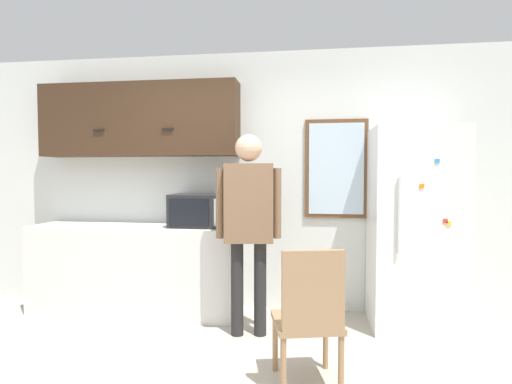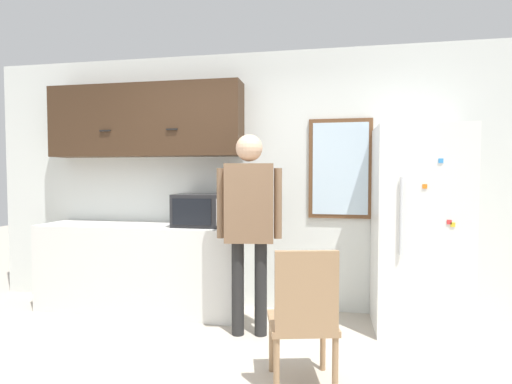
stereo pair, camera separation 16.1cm
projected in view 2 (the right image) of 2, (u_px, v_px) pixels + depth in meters
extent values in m
cube|color=silver|center=(253.00, 181.00, 4.26)|extent=(6.00, 0.06, 2.70)
cube|color=silver|center=(141.00, 267.00, 4.20)|extent=(2.12, 0.58, 0.90)
cube|color=#3D2819|center=(145.00, 121.00, 4.26)|extent=(2.12, 0.30, 0.76)
cube|color=black|center=(105.00, 131.00, 4.18)|extent=(0.12, 0.01, 0.01)
cube|color=black|center=(172.00, 129.00, 4.04)|extent=(0.12, 0.01, 0.01)
cube|color=#232326|center=(203.00, 210.00, 4.05)|extent=(0.56, 0.41, 0.33)
cube|color=black|center=(192.00, 212.00, 3.86)|extent=(0.39, 0.01, 0.26)
cube|color=#B2B2B2|center=(220.00, 212.00, 3.81)|extent=(0.08, 0.01, 0.26)
cylinder|color=black|center=(238.00, 288.00, 3.53)|extent=(0.11, 0.11, 0.83)
cylinder|color=black|center=(261.00, 289.00, 3.52)|extent=(0.11, 0.11, 0.83)
cube|color=brown|center=(249.00, 203.00, 3.49)|extent=(0.45, 0.27, 0.69)
sphere|color=#D8AD8C|center=(249.00, 148.00, 3.47)|extent=(0.23, 0.23, 0.23)
cylinder|color=brown|center=(221.00, 203.00, 3.50)|extent=(0.07, 0.07, 0.61)
cylinder|color=brown|center=(278.00, 203.00, 3.48)|extent=(0.07, 0.07, 0.61)
cube|color=white|center=(419.00, 229.00, 3.62)|extent=(0.78, 0.66, 1.85)
cylinder|color=silver|center=(401.00, 216.00, 3.31)|extent=(0.02, 0.02, 0.65)
cube|color=red|center=(449.00, 222.00, 3.26)|extent=(0.04, 0.01, 0.04)
cube|color=yellow|center=(453.00, 225.00, 3.26)|extent=(0.04, 0.01, 0.04)
cube|color=orange|center=(425.00, 186.00, 3.28)|extent=(0.04, 0.01, 0.04)
cube|color=#338CDB|center=(441.00, 161.00, 3.25)|extent=(0.04, 0.01, 0.04)
cube|color=#997551|center=(301.00, 323.00, 2.69)|extent=(0.52, 0.52, 0.04)
cylinder|color=#997551|center=(323.00, 343.00, 2.90)|extent=(0.04, 0.04, 0.40)
cylinder|color=#997551|center=(272.00, 344.00, 2.88)|extent=(0.04, 0.04, 0.40)
cylinder|color=#997551|center=(335.00, 368.00, 2.52)|extent=(0.04, 0.04, 0.40)
cylinder|color=#997551|center=(276.00, 369.00, 2.51)|extent=(0.04, 0.04, 0.40)
cube|color=#997551|center=(307.00, 291.00, 2.48)|extent=(0.40, 0.13, 0.51)
cube|color=brown|center=(340.00, 169.00, 4.05)|extent=(0.63, 0.04, 1.01)
cube|color=silver|center=(340.00, 169.00, 4.03)|extent=(0.55, 0.01, 0.93)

